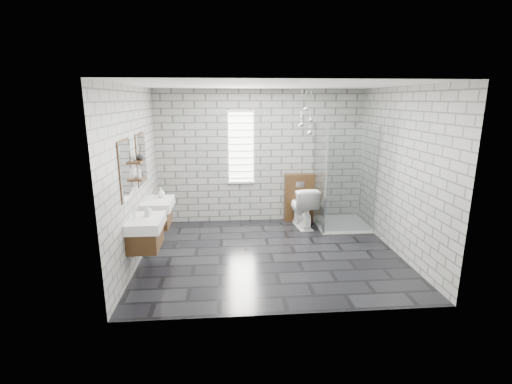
{
  "coord_description": "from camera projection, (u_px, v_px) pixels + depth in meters",
  "views": [
    {
      "loc": [
        -0.7,
        -5.69,
        2.49
      ],
      "look_at": [
        -0.21,
        0.35,
        0.97
      ],
      "focal_mm": 26.0,
      "sensor_mm": 36.0,
      "label": 1
    }
  ],
  "objects": [
    {
      "name": "wall_front",
      "position": [
        291.0,
        206.0,
        4.09
      ],
      "size": [
        4.2,
        0.02,
        2.7
      ],
      "primitive_type": "cube",
      "color": "#999894",
      "rests_on": "floor"
    },
    {
      "name": "flush_plate",
      "position": [
        300.0,
        185.0,
        7.58
      ],
      "size": [
        0.18,
        0.01,
        0.12
      ],
      "primitive_type": "cube",
      "color": "silver",
      "rests_on": "cistern_panel"
    },
    {
      "name": "shelf_upper",
      "position": [
        138.0,
        162.0,
        5.57
      ],
      "size": [
        0.14,
        0.3,
        0.03
      ],
      "primitive_type": "cube",
      "color": "#462D15",
      "rests_on": "wall_left"
    },
    {
      "name": "floor",
      "position": [
        270.0,
        254.0,
        6.17
      ],
      "size": [
        4.2,
        3.6,
        0.02
      ],
      "primitive_type": "cube",
      "color": "black",
      "rests_on": "ground"
    },
    {
      "name": "pendant_cluster",
      "position": [
        306.0,
        122.0,
        7.06
      ],
      "size": [
        0.3,
        0.23,
        0.86
      ],
      "color": "silver",
      "rests_on": "ceiling"
    },
    {
      "name": "wall_right",
      "position": [
        400.0,
        172.0,
        6.0
      ],
      "size": [
        0.02,
        3.6,
        2.7
      ],
      "primitive_type": "cube",
      "color": "#999894",
      "rests_on": "floor"
    },
    {
      "name": "toilet",
      "position": [
        302.0,
        207.0,
        7.41
      ],
      "size": [
        0.54,
        0.85,
        0.82
      ],
      "primitive_type": "imported",
      "rotation": [
        0.0,
        0.0,
        3.25
      ],
      "color": "white",
      "rests_on": "floor"
    },
    {
      "name": "shower_enclosure",
      "position": [
        339.0,
        203.0,
        7.3
      ],
      "size": [
        1.0,
        1.0,
        2.03
      ],
      "color": "white",
      "rests_on": "floor"
    },
    {
      "name": "wall_back",
      "position": [
        261.0,
        157.0,
        7.59
      ],
      "size": [
        4.2,
        0.02,
        2.7
      ],
      "primitive_type": "cube",
      "color": "#999894",
      "rests_on": "floor"
    },
    {
      "name": "vanity_left",
      "position": [
        143.0,
        224.0,
        5.3
      ],
      "size": [
        0.47,
        0.7,
        1.57
      ],
      "color": "#462D15",
      "rests_on": "wall_left"
    },
    {
      "name": "shelf_lower",
      "position": [
        139.0,
        179.0,
        5.64
      ],
      "size": [
        0.14,
        0.3,
        0.03
      ],
      "primitive_type": "cube",
      "color": "#462D15",
      "rests_on": "wall_left"
    },
    {
      "name": "vanity_right",
      "position": [
        156.0,
        205.0,
        6.25
      ],
      "size": [
        0.47,
        0.7,
        1.57
      ],
      "color": "#462D15",
      "rests_on": "wall_left"
    },
    {
      "name": "window",
      "position": [
        241.0,
        147.0,
        7.48
      ],
      "size": [
        0.56,
        0.05,
        1.48
      ],
      "color": "white",
      "rests_on": "wall_back"
    },
    {
      "name": "wall_left",
      "position": [
        134.0,
        176.0,
        5.67
      ],
      "size": [
        0.02,
        3.6,
        2.7
      ],
      "primitive_type": "cube",
      "color": "#999894",
      "rests_on": "floor"
    },
    {
      "name": "soap_bottle_a",
      "position": [
        148.0,
        211.0,
        5.35
      ],
      "size": [
        0.1,
        0.1,
        0.17
      ],
      "primitive_type": "imported",
      "rotation": [
        0.0,
        0.0,
        -0.32
      ],
      "color": "#B2B2B2",
      "rests_on": "vanity_left"
    },
    {
      "name": "vase",
      "position": [
        139.0,
        156.0,
        5.64
      ],
      "size": [
        0.13,
        0.13,
        0.11
      ],
      "primitive_type": "imported",
      "rotation": [
        0.0,
        0.0,
        -0.35
      ],
      "color": "#B2B2B2",
      "rests_on": "shelf_upper"
    },
    {
      "name": "ceiling",
      "position": [
        272.0,
        84.0,
        5.51
      ],
      "size": [
        4.2,
        3.6,
        0.02
      ],
      "primitive_type": "cube",
      "color": "white",
      "rests_on": "wall_back"
    },
    {
      "name": "soap_bottle_b",
      "position": [
        161.0,
        193.0,
        6.38
      ],
      "size": [
        0.16,
        0.16,
        0.17
      ],
      "primitive_type": "imported",
      "rotation": [
        0.0,
        0.0,
        -0.3
      ],
      "color": "#B2B2B2",
      "rests_on": "vanity_right"
    },
    {
      "name": "soap_bottle_c",
      "position": [
        139.0,
        172.0,
        5.57
      ],
      "size": [
        0.08,
        0.09,
        0.19
      ],
      "primitive_type": "imported",
      "rotation": [
        0.0,
        0.0,
        -0.18
      ],
      "color": "#B2B2B2",
      "rests_on": "shelf_lower"
    },
    {
      "name": "cistern_panel",
      "position": [
        299.0,
        197.0,
        7.75
      ],
      "size": [
        0.6,
        0.2,
        1.0
      ],
      "primitive_type": "cube",
      "color": "#462D15",
      "rests_on": "floor"
    }
  ]
}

